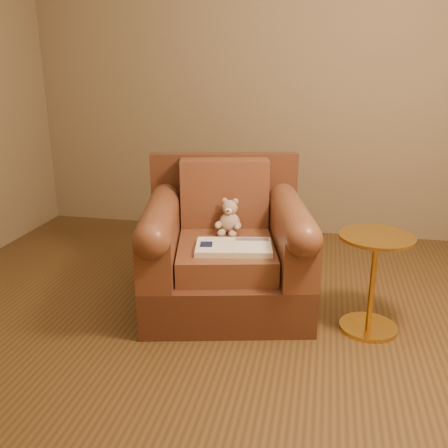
# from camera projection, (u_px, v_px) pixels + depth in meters

# --- Properties ---
(floor) EXTENTS (4.00, 4.00, 0.00)m
(floor) POSITION_uv_depth(u_px,v_px,m) (204.00, 341.00, 2.74)
(floor) COLOR #543B1C
(floor) RESTS_ON ground
(room) EXTENTS (4.02, 4.02, 2.71)m
(room) POSITION_uv_depth(u_px,v_px,m) (200.00, 3.00, 2.21)
(room) COLOR #7F6C4E
(room) RESTS_ON ground
(armchair) EXTENTS (1.17, 1.13, 0.89)m
(armchair) POSITION_uv_depth(u_px,v_px,m) (225.00, 250.00, 3.13)
(armchair) COLOR #4E2A1A
(armchair) RESTS_ON floor
(teddy_bear) EXTENTS (0.17, 0.19, 0.23)m
(teddy_bear) POSITION_uv_depth(u_px,v_px,m) (229.00, 220.00, 3.16)
(teddy_bear) COLOR tan
(teddy_bear) RESTS_ON armchair
(guidebook) EXTENTS (0.48, 0.34, 0.04)m
(guidebook) POSITION_uv_depth(u_px,v_px,m) (234.00, 247.00, 2.89)
(guidebook) COLOR beige
(guidebook) RESTS_ON armchair
(side_table) EXTENTS (0.41, 0.41, 0.57)m
(side_table) POSITION_uv_depth(u_px,v_px,m) (373.00, 280.00, 2.78)
(side_table) COLOR gold
(side_table) RESTS_ON floor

